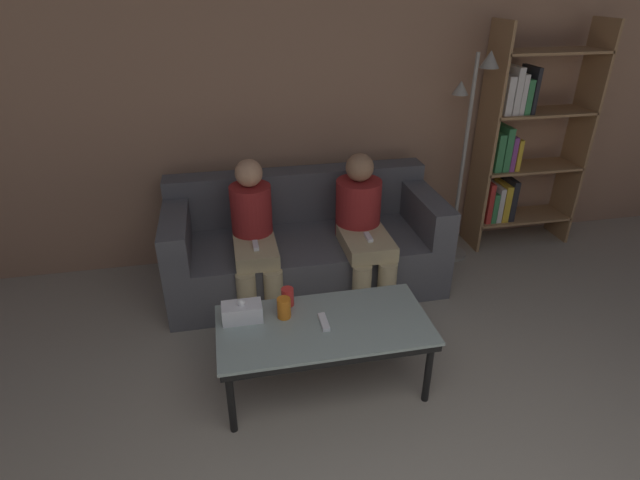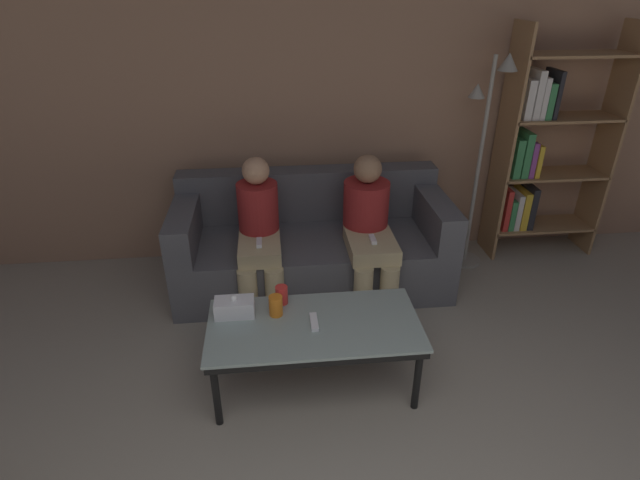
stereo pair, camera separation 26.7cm
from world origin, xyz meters
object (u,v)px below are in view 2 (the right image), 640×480
Objects in this scene: bookshelf at (540,151)px; cup_near_right at (282,295)px; couch at (312,244)px; seated_person_mid_left at (369,226)px; coffee_table at (314,329)px; cup_near_left at (276,306)px; game_remote at (314,322)px; tissue_box at (235,307)px; standing_lamp at (484,143)px; seated_person_left_end at (259,231)px.

cup_near_right is at bearing -149.95° from bookshelf.
seated_person_mid_left is (0.39, -0.23, 0.25)m from couch.
coffee_table is 2.47m from bookshelf.
cup_near_left is 0.12m from cup_near_right.
couch is 1.17m from game_remote.
cup_near_right is at bearing 127.99° from game_remote.
tissue_box is (-0.53, -1.03, 0.18)m from couch.
cup_near_right is at bearing -105.37° from couch.
bookshelf is 1.59m from seated_person_mid_left.
tissue_box is at bearing -147.53° from standing_lamp.
cup_near_left is at bearing -105.67° from couch.
coffee_table is 1.13× the size of seated_person_mid_left.
coffee_table is at bearing -16.11° from tissue_box.
cup_near_left reaches higher than cup_near_right.
seated_person_left_end is 0.78m from seated_person_mid_left.
seated_person_left_end is at bearing -150.12° from couch.
coffee_table is at bearing -52.01° from cup_near_right.
couch reaches higher than coffee_table.
game_remote is 2.46m from bookshelf.
couch is 9.14× the size of tissue_box.
seated_person_mid_left is at bearing 47.92° from cup_near_right.
seated_person_mid_left is (0.68, 0.83, 0.06)m from cup_near_left.
bookshelf is 0.57m from standing_lamp.
cup_near_right is 0.11× the size of seated_person_mid_left.
seated_person_mid_left reaches higher than tissue_box.
cup_near_right is at bearing 18.62° from tissue_box.
cup_near_left is (-0.30, -1.05, 0.19)m from couch.
tissue_box is 0.12× the size of bookshelf.
cup_near_right is at bearing -79.88° from seated_person_left_end.
bookshelf is 1.12× the size of standing_lamp.
cup_near_left is 2.07m from standing_lamp.
coffee_table is 0.25m from cup_near_left.
couch is 1.17m from tissue_box.
seated_person_left_end is (0.14, 0.81, 0.06)m from tissue_box.
standing_lamp is (1.84, 1.17, 0.53)m from tissue_box.
couch is 1.94× the size of seated_person_mid_left.
cup_near_right is 0.07× the size of standing_lamp.
seated_person_mid_left is at bearing 41.44° from tissue_box.
bookshelf reaches higher than seated_person_mid_left.
bookshelf reaches higher than cup_near_left.
couch is at bearing 63.03° from tissue_box.
standing_lamp is 1.58× the size of seated_person_left_end.
standing_lamp is 1.10m from seated_person_mid_left.
cup_near_left is 0.12× the size of seated_person_mid_left.
standing_lamp is at bearing 21.53° from seated_person_mid_left.
couch is 1.21× the size of standing_lamp.
couch is at bearing 85.49° from game_remote.
cup_near_left is at bearing -83.67° from seated_person_left_end.
standing_lamp reaches higher than seated_person_left_end.
standing_lamp is at bearing 42.67° from coffee_table.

